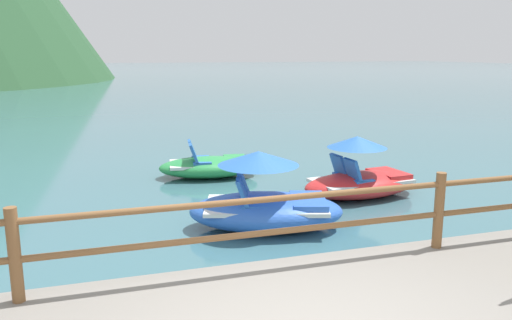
{
  "coord_description": "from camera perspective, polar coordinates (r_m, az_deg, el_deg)",
  "views": [
    {
      "loc": [
        -1.58,
        -3.59,
        2.77
      ],
      "look_at": [
        1.12,
        5.0,
        0.9
      ],
      "focal_mm": 36.47,
      "sensor_mm": 36.0,
      "label": 1
    }
  ],
  "objects": [
    {
      "name": "pedal_boat_0",
      "position": [
        10.3,
        11.4,
        -1.88
      ],
      "size": [
        2.52,
        1.45,
        1.2
      ],
      "color": "red",
      "rests_on": "ground"
    },
    {
      "name": "pedal_boat_5",
      "position": [
        8.27,
        1.07,
        -4.73
      ],
      "size": [
        2.73,
        2.01,
        1.26
      ],
      "color": "blue",
      "rests_on": "ground"
    },
    {
      "name": "ground_plane",
      "position": [
        43.7,
        -15.51,
        7.69
      ],
      "size": [
        200.0,
        200.0,
        0.0
      ],
      "primitive_type": "plane",
      "color": "#3D6B75"
    },
    {
      "name": "pedal_boat_2",
      "position": [
        11.78,
        -5.12,
        -0.68
      ],
      "size": [
        2.37,
        1.44,
        0.82
      ],
      "color": "green",
      "rests_on": "ground"
    },
    {
      "name": "dock_railing",
      "position": [
        5.66,
        -0.33,
        -6.69
      ],
      "size": [
        23.92,
        0.12,
        0.95
      ],
      "color": "brown",
      "rests_on": "promenade_dock"
    }
  ]
}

